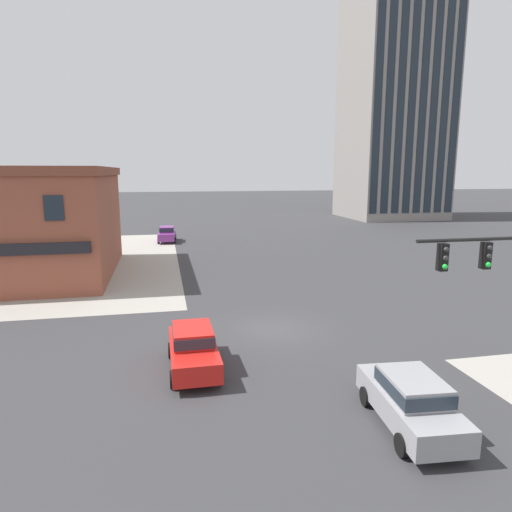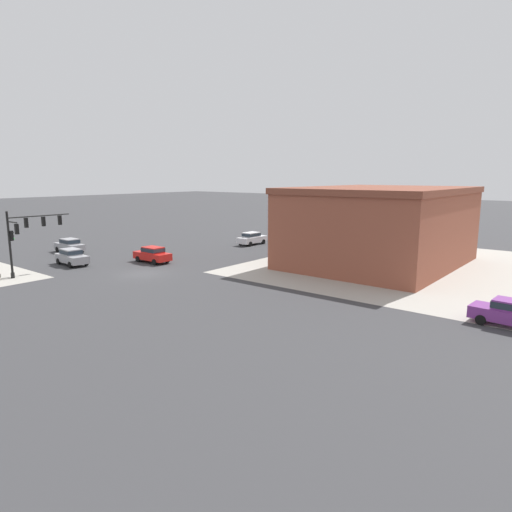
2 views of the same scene
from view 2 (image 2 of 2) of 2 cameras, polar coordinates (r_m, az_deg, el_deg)
name	(u,v)px [view 2 (image 2 of 2)]	position (r m, az deg, el deg)	size (l,w,h in m)	color
ground_plane	(143,274)	(43.62, -14.23, -2.21)	(320.00, 320.00, 0.00)	#38383A
sidewalk_far_corner	(428,267)	(48.51, 21.03, -1.34)	(32.00, 32.00, 0.02)	#A8A399
traffic_signal_main	(25,233)	(45.81, -27.36, 2.60)	(5.90, 2.09, 6.04)	black
car_main_northbound_near	(511,312)	(31.63, 29.68, -6.24)	(2.11, 4.51, 1.68)	#7A3389
car_main_northbound_far	(72,256)	(50.07, -22.43, -0.02)	(2.15, 4.52, 1.68)	#99999E
car_main_southbound_near	(70,245)	(58.27, -22.66, 1.31)	(1.98, 4.45, 1.68)	#99999E
car_main_southbound_far	(252,238)	(59.87, -0.54, 2.32)	(4.43, 1.94, 1.68)	silver
car_cross_westbound	(153,254)	(48.87, -13.03, 0.26)	(1.91, 4.41, 1.68)	red
storefront_block_near_corner	(380,226)	(48.29, 15.53, 3.72)	(19.71, 15.01, 7.97)	brown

